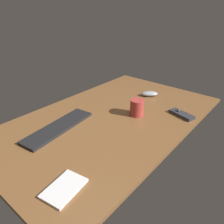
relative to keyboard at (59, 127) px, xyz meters
The scene contains 6 objects.
desk 30.99cm from the keyboard, 26.04° to the right, with size 140.00×84.00×2.00cm, color brown.
keyboard is the anchor object (origin of this frame).
computer_mouse 71.87cm from the keyboard, 11.42° to the right, with size 11.89×6.15×3.48cm, color #999EA5.
media_remote 72.59cm from the keyboard, 38.30° to the right, with size 9.61×16.27×3.34cm.
coffee_mug 46.94cm from the keyboard, 30.33° to the right, with size 8.20×8.20×9.90cm, color #B23833.
notepad 44.46cm from the keyboard, 125.24° to the right, with size 16.16×10.47×1.07cm, color white.
Camera 1 is at (-87.50, -74.48, 65.22)cm, focal length 35.30 mm.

